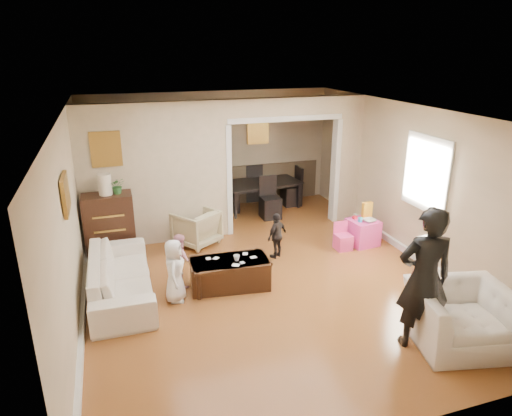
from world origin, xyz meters
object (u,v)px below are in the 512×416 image
object	(u,v)px
play_table	(362,232)
dining_table	(261,195)
dresser	(110,226)
adult_person	(424,279)
armchair_back	(196,227)
child_kneel_b	(180,260)
coffee_table	(230,273)
child_kneel_a	(175,271)
cyan_cup	(360,220)
armchair_front	(461,317)
coffee_cup	(237,258)
sofa	(121,276)
table_lamp	(105,184)
child_toddler	(277,235)

from	to	relation	value
play_table	dining_table	size ratio (longest dim) A/B	0.28
dresser	adult_person	size ratio (longest dim) A/B	0.63
armchair_back	child_kneel_b	world-z (taller)	child_kneel_b
coffee_table	child_kneel_a	size ratio (longest dim) A/B	1.24
play_table	cyan_cup	xyz separation A→B (m)	(-0.10, -0.05, 0.28)
child_kneel_a	child_kneel_b	size ratio (longest dim) A/B	1.13
armchair_back	child_kneel_b	size ratio (longest dim) A/B	0.87
dresser	dining_table	bearing A→B (deg)	25.74
armchair_front	dresser	bearing A→B (deg)	147.97
coffee_cup	cyan_cup	world-z (taller)	cyan_cup
dresser	dining_table	distance (m)	3.67
sofa	armchair_back	xyz separation A→B (m)	(1.42, 1.51, 0.01)
coffee_cup	coffee_table	bearing A→B (deg)	153.43
armchair_back	armchair_front	size ratio (longest dim) A/B	0.63
dresser	table_lamp	bearing A→B (deg)	0.00
play_table	dining_table	bearing A→B (deg)	114.97
armchair_back	dining_table	distance (m)	2.35
sofa	armchair_back	size ratio (longest dim) A/B	3.01
coffee_cup	child_toddler	size ratio (longest dim) A/B	0.12
sofa	cyan_cup	world-z (taller)	sofa
table_lamp	child_kneel_b	world-z (taller)	table_lamp
cyan_cup	table_lamp	bearing A→B (deg)	167.64
child_toddler	dresser	bearing A→B (deg)	-51.65
armchair_back	coffee_cup	distance (m)	1.82
dresser	coffee_table	xyz separation A→B (m)	(1.69, -1.69, -0.35)
coffee_table	coffee_cup	xyz separation A→B (m)	(0.10, -0.05, 0.27)
cyan_cup	child_kneel_b	distance (m)	3.39
dresser	armchair_front	bearing A→B (deg)	-44.56
sofa	armchair_back	world-z (taller)	armchair_back
dresser	coffee_cup	world-z (taller)	dresser
cyan_cup	child_kneel_b	bearing A→B (deg)	-172.70
coffee_cup	adult_person	distance (m)	2.73
armchair_back	dresser	bearing A→B (deg)	-31.82
child_kneel_a	child_toddler	size ratio (longest dim) A/B	1.16
adult_person	child_kneel_a	size ratio (longest dim) A/B	1.92
play_table	cyan_cup	world-z (taller)	cyan_cup
dresser	coffee_table	size ratio (longest dim) A/B	0.97
child_kneel_b	child_kneel_a	bearing A→B (deg)	148.77
play_table	armchair_back	bearing A→B (deg)	161.85
cyan_cup	adult_person	bearing A→B (deg)	-106.37
sofa	armchair_front	bearing A→B (deg)	-121.95
sofa	armchair_back	distance (m)	2.07
coffee_table	child_kneel_b	world-z (taller)	child_kneel_b
armchair_back	coffee_table	xyz separation A→B (m)	(0.17, -1.75, -0.11)
table_lamp	cyan_cup	world-z (taller)	table_lamp
sofa	table_lamp	size ratio (longest dim) A/B	6.05
table_lamp	play_table	distance (m)	4.68
coffee_cup	dining_table	world-z (taller)	dining_table
dresser	child_kneel_b	bearing A→B (deg)	-54.41
table_lamp	adult_person	size ratio (longest dim) A/B	0.20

